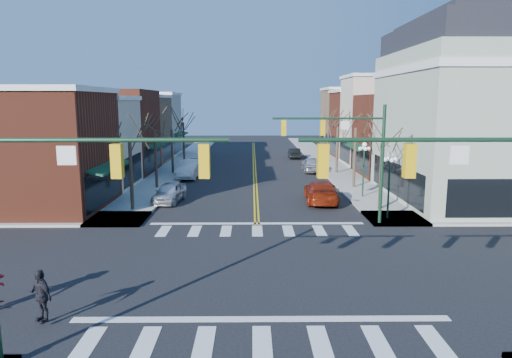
{
  "coord_description": "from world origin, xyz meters",
  "views": [
    {
      "loc": [
        -0.31,
        -19.21,
        7.4
      ],
      "look_at": [
        -0.06,
        7.6,
        2.8
      ],
      "focal_mm": 32.0,
      "sensor_mm": 36.0,
      "label": 1
    }
  ],
  "objects_px": {
    "lamppost_midblock": "(364,160)",
    "pedestrian_dark_a": "(41,296)",
    "car_left_mid": "(189,169)",
    "car_right_mid": "(312,164)",
    "lamppost_corner": "(389,174)",
    "car_left_far": "(194,166)",
    "car_right_near": "(321,191)",
    "car_right_far": "(294,153)",
    "victorian_corner": "(480,111)",
    "car_left_near": "(169,192)"
  },
  "relations": [
    {
      "from": "lamppost_midblock",
      "to": "pedestrian_dark_a",
      "type": "relative_size",
      "value": 2.42
    },
    {
      "from": "car_left_mid",
      "to": "pedestrian_dark_a",
      "type": "bearing_deg",
      "value": -87.6
    },
    {
      "from": "car_left_mid",
      "to": "car_right_mid",
      "type": "height_order",
      "value": "car_left_mid"
    },
    {
      "from": "lamppost_corner",
      "to": "car_left_far",
      "type": "height_order",
      "value": "lamppost_corner"
    },
    {
      "from": "car_left_far",
      "to": "car_right_near",
      "type": "xyz_separation_m",
      "value": [
        11.2,
        -14.67,
        0.13
      ]
    },
    {
      "from": "car_left_mid",
      "to": "car_right_near",
      "type": "bearing_deg",
      "value": -40.15
    },
    {
      "from": "lamppost_corner",
      "to": "lamppost_midblock",
      "type": "xyz_separation_m",
      "value": [
        0.0,
        6.5,
        0.0
      ]
    },
    {
      "from": "car_left_mid",
      "to": "car_right_far",
      "type": "xyz_separation_m",
      "value": [
        11.64,
        15.35,
        -0.2
      ]
    },
    {
      "from": "lamppost_corner",
      "to": "car_left_mid",
      "type": "bearing_deg",
      "value": 132.13
    },
    {
      "from": "car_left_far",
      "to": "pedestrian_dark_a",
      "type": "distance_m",
      "value": 33.33
    },
    {
      "from": "lamppost_corner",
      "to": "car_left_mid",
      "type": "distance_m",
      "value": 21.87
    },
    {
      "from": "victorian_corner",
      "to": "car_left_far",
      "type": "height_order",
      "value": "victorian_corner"
    },
    {
      "from": "victorian_corner",
      "to": "car_right_mid",
      "type": "xyz_separation_m",
      "value": [
        -10.49,
        13.75,
        -5.85
      ]
    },
    {
      "from": "lamppost_corner",
      "to": "car_left_far",
      "type": "xyz_separation_m",
      "value": [
        -14.6,
        19.89,
        -2.28
      ]
    },
    {
      "from": "lamppost_corner",
      "to": "car_left_near",
      "type": "distance_m",
      "value": 15.7
    },
    {
      "from": "car_left_mid",
      "to": "car_left_far",
      "type": "height_order",
      "value": "car_left_mid"
    },
    {
      "from": "car_left_near",
      "to": "car_left_far",
      "type": "relative_size",
      "value": 0.88
    },
    {
      "from": "victorian_corner",
      "to": "car_right_near",
      "type": "distance_m",
      "value": 13.1
    },
    {
      "from": "car_left_mid",
      "to": "victorian_corner",
      "type": "bearing_deg",
      "value": -19.74
    },
    {
      "from": "victorian_corner",
      "to": "car_left_far",
      "type": "relative_size",
      "value": 2.91
    },
    {
      "from": "car_right_mid",
      "to": "car_left_near",
      "type": "bearing_deg",
      "value": 50.05
    },
    {
      "from": "car_left_near",
      "to": "car_right_near",
      "type": "distance_m",
      "value": 11.2
    },
    {
      "from": "lamppost_midblock",
      "to": "car_right_far",
      "type": "relative_size",
      "value": 1.08
    },
    {
      "from": "lamppost_midblock",
      "to": "victorian_corner",
      "type": "bearing_deg",
      "value": -3.45
    },
    {
      "from": "car_right_far",
      "to": "car_left_near",
      "type": "bearing_deg",
      "value": 65.72
    },
    {
      "from": "car_left_far",
      "to": "lamppost_corner",
      "type": "bearing_deg",
      "value": -51.53
    },
    {
      "from": "car_left_far",
      "to": "car_right_far",
      "type": "bearing_deg",
      "value": 47.11
    },
    {
      "from": "car_right_near",
      "to": "car_right_far",
      "type": "relative_size",
      "value": 1.39
    },
    {
      "from": "lamppost_corner",
      "to": "car_right_far",
      "type": "xyz_separation_m",
      "value": [
        -2.96,
        31.5,
        -2.3
      ]
    },
    {
      "from": "car_left_far",
      "to": "car_right_near",
      "type": "relative_size",
      "value": 0.88
    },
    {
      "from": "car_left_mid",
      "to": "car_right_mid",
      "type": "bearing_deg",
      "value": 20.35
    },
    {
      "from": "lamppost_midblock",
      "to": "car_left_mid",
      "type": "bearing_deg",
      "value": 146.56
    },
    {
      "from": "car_right_near",
      "to": "victorian_corner",
      "type": "bearing_deg",
      "value": -172.99
    },
    {
      "from": "car_left_far",
      "to": "pedestrian_dark_a",
      "type": "height_order",
      "value": "pedestrian_dark_a"
    },
    {
      "from": "lamppost_midblock",
      "to": "car_left_far",
      "type": "height_order",
      "value": "lamppost_midblock"
    },
    {
      "from": "victorian_corner",
      "to": "car_right_near",
      "type": "xyz_separation_m",
      "value": [
        -11.7,
        -0.79,
        -5.85
      ]
    },
    {
      "from": "lamppost_corner",
      "to": "pedestrian_dark_a",
      "type": "bearing_deg",
      "value": -139.08
    },
    {
      "from": "lamppost_corner",
      "to": "car_right_far",
      "type": "relative_size",
      "value": 1.08
    },
    {
      "from": "car_right_far",
      "to": "car_right_near",
      "type": "bearing_deg",
      "value": 88.74
    },
    {
      "from": "lamppost_corner",
      "to": "car_left_mid",
      "type": "relative_size",
      "value": 0.83
    },
    {
      "from": "victorian_corner",
      "to": "car_right_near",
      "type": "bearing_deg",
      "value": -176.16
    },
    {
      "from": "car_left_mid",
      "to": "car_left_near",
      "type": "bearing_deg",
      "value": -85.85
    },
    {
      "from": "car_left_far",
      "to": "car_right_far",
      "type": "relative_size",
      "value": 1.22
    },
    {
      "from": "car_right_far",
      "to": "lamppost_midblock",
      "type": "bearing_deg",
      "value": 96.45
    },
    {
      "from": "car_right_near",
      "to": "car_right_far",
      "type": "bearing_deg",
      "value": -87.79
    },
    {
      "from": "car_left_mid",
      "to": "car_right_far",
      "type": "relative_size",
      "value": 1.3
    },
    {
      "from": "victorian_corner",
      "to": "lamppost_corner",
      "type": "height_order",
      "value": "victorian_corner"
    },
    {
      "from": "car_left_mid",
      "to": "car_right_far",
      "type": "distance_m",
      "value": 19.27
    },
    {
      "from": "car_right_far",
      "to": "lamppost_corner",
      "type": "bearing_deg",
      "value": 95.07
    },
    {
      "from": "victorian_corner",
      "to": "car_right_near",
      "type": "height_order",
      "value": "victorian_corner"
    }
  ]
}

